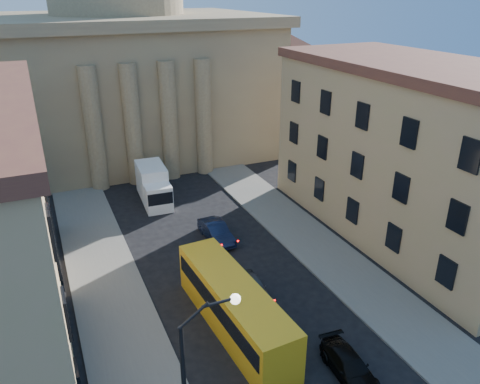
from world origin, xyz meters
The scene contains 10 objects.
sidewalk_left centered at (-8.50, 18.00, 0.07)m, with size 5.00×60.00×0.15m, color #63605B.
sidewalk_right centered at (8.50, 18.00, 0.07)m, with size 5.00×60.00×0.15m, color #63605B.
church centered at (0.00, 55.47, 11.88)m, with size 68.02×28.76×36.60m.
building_right centered at (17.00, 22.00, 7.42)m, with size 11.60×26.60×14.70m.
street_lamp centered at (-6.97, 8.00, 5.29)m, with size 2.62×0.44×8.83m.
car_right_mid centered at (2.41, 9.70, 0.65)m, with size 1.83×4.50×1.30m, color black.
car_right_far centered at (0.80, 18.65, 0.65)m, with size 1.53×3.80×1.30m, color #48484D.
car_right_distant centered at (1.25, 27.02, 0.79)m, with size 1.68×4.81×1.58m, color black.
city_bus centered at (-1.87, 15.96, 1.78)m, with size 3.41×11.92×3.32m.
box_truck centered at (-1.56, 37.04, 1.69)m, with size 2.92×6.64×3.57m.
Camera 1 is at (-11.23, -6.00, 19.88)m, focal length 35.00 mm.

